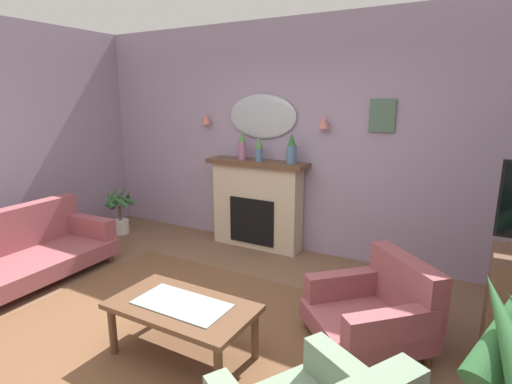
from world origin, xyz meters
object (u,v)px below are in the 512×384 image
at_px(fireplace, 257,205).
at_px(wall_sconce_right, 324,122).
at_px(wall_sconce_left, 206,119).
at_px(coffee_table, 182,311).
at_px(potted_plant_small_fern, 120,210).
at_px(mantel_vase_left, 259,148).
at_px(floral_couch, 23,252).
at_px(mantel_vase_right, 292,150).
at_px(wall_mirror, 262,116).
at_px(mantel_vase_centre, 242,145).
at_px(armchair_by_coffee_table, 376,309).
at_px(framed_picture, 382,116).

relative_size(fireplace, wall_sconce_right, 9.71).
distance_m(wall_sconce_left, coffee_table, 3.14).
bearing_deg(potted_plant_small_fern, mantel_vase_left, 13.89).
xyz_separation_m(floral_couch, potted_plant_small_fern, (-0.29, 1.60, 0.04)).
relative_size(mantel_vase_left, potted_plant_small_fern, 0.46).
height_order(fireplace, potted_plant_small_fern, fireplace).
relative_size(mantel_vase_left, mantel_vase_right, 0.85).
height_order(mantel_vase_left, mantel_vase_right, mantel_vase_right).
distance_m(wall_mirror, coffee_table, 2.89).
bearing_deg(coffee_table, floral_couch, 175.01).
bearing_deg(coffee_table, wall_sconce_right, 85.83).
distance_m(wall_mirror, wall_sconce_left, 0.85).
bearing_deg(coffee_table, mantel_vase_centre, 110.71).
xyz_separation_m(mantel_vase_centre, armchair_by_coffee_table, (2.10, -1.42, -1.04)).
bearing_deg(framed_picture, floral_couch, -144.52).
bearing_deg(mantel_vase_left, wall_mirror, 106.39).
bearing_deg(mantel_vase_left, wall_sconce_right, 8.53).
distance_m(mantel_vase_centre, potted_plant_small_fern, 2.10).
height_order(wall_sconce_left, armchair_by_coffee_table, wall_sconce_left).
bearing_deg(mantel_vase_left, floral_couch, -129.80).
distance_m(coffee_table, floral_couch, 2.38).
bearing_deg(coffee_table, wall_sconce_left, 122.08).
bearing_deg(wall_sconce_left, armchair_by_coffee_table, -29.21).
xyz_separation_m(mantel_vase_right, wall_sconce_left, (-1.35, 0.12, 0.33)).
bearing_deg(framed_picture, wall_mirror, -179.62).
bearing_deg(mantel_vase_centre, mantel_vase_left, 0.00).
relative_size(mantel_vase_centre, mantel_vase_left, 1.21).
bearing_deg(wall_sconce_left, potted_plant_small_fern, -151.27).
distance_m(wall_sconce_left, armchair_by_coffee_table, 3.43).
xyz_separation_m(fireplace, coffee_table, (0.67, -2.34, -0.19)).
xyz_separation_m(wall_sconce_right, floral_couch, (-2.55, -2.22, -1.34)).
bearing_deg(mantel_vase_left, framed_picture, 7.08).
height_order(wall_mirror, floral_couch, wall_mirror).
relative_size(mantel_vase_right, wall_mirror, 0.39).
distance_m(mantel_vase_right, wall_mirror, 0.65).
bearing_deg(mantel_vase_right, wall_sconce_right, 18.92).
xyz_separation_m(mantel_vase_left, wall_sconce_left, (-0.90, 0.12, 0.33)).
bearing_deg(wall_mirror, floral_couch, -126.83).
bearing_deg(wall_mirror, armchair_by_coffee_table, -39.86).
bearing_deg(wall_sconce_right, mantel_vase_left, -171.47).
height_order(mantel_vase_centre, coffee_table, mantel_vase_centre).
height_order(coffee_table, floral_couch, floral_couch).
relative_size(armchair_by_coffee_table, potted_plant_small_fern, 1.63).
relative_size(mantel_vase_left, wall_sconce_left, 2.29).
relative_size(mantel_vase_left, wall_mirror, 0.33).
height_order(fireplace, armchair_by_coffee_table, fireplace).
bearing_deg(floral_couch, mantel_vase_centre, 54.46).
bearing_deg(floral_couch, wall_sconce_left, 69.03).
height_order(fireplace, floral_couch, fireplace).
height_order(wall_mirror, potted_plant_small_fern, wall_mirror).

